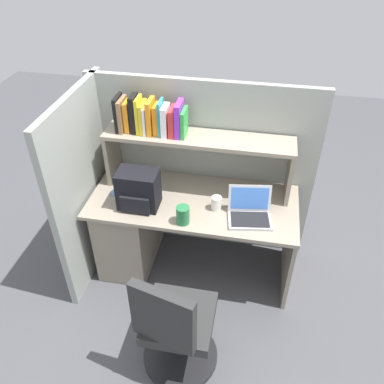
{
  "coord_description": "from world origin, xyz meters",
  "views": [
    {
      "loc": [
        0.44,
        -2.37,
        2.65
      ],
      "look_at": [
        0.0,
        -0.05,
        0.85
      ],
      "focal_mm": 37.36,
      "sensor_mm": 36.0,
      "label": 1
    }
  ],
  "objects_px": {
    "snack_canister": "(183,215)",
    "computer_mouse": "(118,191)",
    "backpack": "(138,190)",
    "office_chair": "(176,330)",
    "laptop": "(250,212)",
    "paper_cup": "(216,203)"
  },
  "relations": [
    {
      "from": "paper_cup",
      "to": "office_chair",
      "type": "relative_size",
      "value": 0.12
    },
    {
      "from": "laptop",
      "to": "office_chair",
      "type": "xyz_separation_m",
      "value": [
        -0.38,
        -0.8,
        -0.39
      ]
    },
    {
      "from": "computer_mouse",
      "to": "paper_cup",
      "type": "height_order",
      "value": "paper_cup"
    },
    {
      "from": "laptop",
      "to": "office_chair",
      "type": "bearing_deg",
      "value": -115.19
    },
    {
      "from": "backpack",
      "to": "office_chair",
      "type": "height_order",
      "value": "backpack"
    },
    {
      "from": "computer_mouse",
      "to": "snack_canister",
      "type": "height_order",
      "value": "snack_canister"
    },
    {
      "from": "laptop",
      "to": "computer_mouse",
      "type": "xyz_separation_m",
      "value": [
        -1.04,
        0.09,
        -0.03
      ]
    },
    {
      "from": "office_chair",
      "to": "paper_cup",
      "type": "bearing_deg",
      "value": -84.4
    },
    {
      "from": "backpack",
      "to": "paper_cup",
      "type": "distance_m",
      "value": 0.59
    },
    {
      "from": "paper_cup",
      "to": "snack_canister",
      "type": "relative_size",
      "value": 0.79
    },
    {
      "from": "laptop",
      "to": "snack_canister",
      "type": "bearing_deg",
      "value": -162.22
    },
    {
      "from": "backpack",
      "to": "office_chair",
      "type": "xyz_separation_m",
      "value": [
        0.45,
        -0.78,
        -0.48
      ]
    },
    {
      "from": "laptop",
      "to": "backpack",
      "type": "relative_size",
      "value": 1.15
    },
    {
      "from": "backpack",
      "to": "snack_canister",
      "type": "distance_m",
      "value": 0.39
    },
    {
      "from": "paper_cup",
      "to": "office_chair",
      "type": "xyz_separation_m",
      "value": [
        -0.13,
        -0.85,
        -0.39
      ]
    },
    {
      "from": "office_chair",
      "to": "laptop",
      "type": "bearing_deg",
      "value": -101.04
    },
    {
      "from": "snack_canister",
      "to": "computer_mouse",
      "type": "bearing_deg",
      "value": 157.28
    },
    {
      "from": "backpack",
      "to": "snack_canister",
      "type": "bearing_deg",
      "value": -19.48
    },
    {
      "from": "laptop",
      "to": "computer_mouse",
      "type": "bearing_deg",
      "value": 174.88
    },
    {
      "from": "computer_mouse",
      "to": "laptop",
      "type": "bearing_deg",
      "value": 18.25
    },
    {
      "from": "laptop",
      "to": "computer_mouse",
      "type": "height_order",
      "value": "laptop"
    },
    {
      "from": "snack_canister",
      "to": "office_chair",
      "type": "xyz_separation_m",
      "value": [
        0.09,
        -0.66,
        -0.41
      ]
    }
  ]
}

